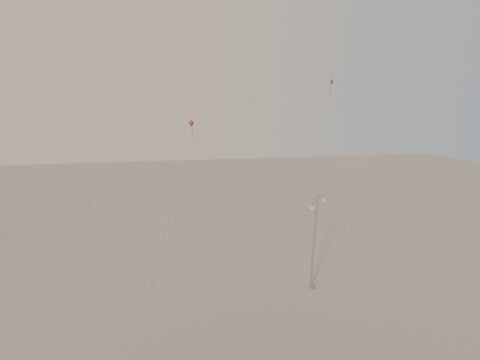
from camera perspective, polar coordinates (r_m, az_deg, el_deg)
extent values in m
plane|color=#9E9283|center=(32.26, -1.18, -16.91)|extent=(160.00, 160.00, 0.00)
cylinder|color=gray|center=(33.53, 10.93, -15.69)|extent=(0.44, 0.44, 0.30)
cylinder|color=gray|center=(31.97, 11.19, -9.39)|extent=(0.49, 0.18, 8.15)
cylinder|color=gray|center=(30.91, 12.01, -2.15)|extent=(0.14, 0.14, 0.18)
cylinder|color=gray|center=(31.10, 12.36, -2.37)|extent=(0.50, 0.21, 0.07)
cylinder|color=gray|center=(31.29, 12.70, -2.58)|extent=(0.06, 0.06, 0.30)
ellipsoid|color=beige|center=(31.32, 12.68, -2.85)|extent=(0.52, 0.52, 0.18)
cylinder|color=gray|center=(30.91, 11.47, -3.27)|extent=(0.60, 0.12, 0.07)
cylinder|color=gray|center=(30.83, 10.96, -3.67)|extent=(0.06, 0.06, 0.40)
ellipsoid|color=beige|center=(30.88, 10.95, -4.03)|extent=(0.52, 0.52, 0.18)
cylinder|color=beige|center=(40.64, -18.01, 10.43)|extent=(7.51, 12.36, 30.02)
cylinder|color=gray|center=(38.29, -23.39, -13.09)|extent=(0.06, 0.06, 0.10)
cylinder|color=beige|center=(35.74, -7.33, 9.33)|extent=(9.15, 12.15, 28.12)
cylinder|color=gray|center=(33.25, -14.10, -16.27)|extent=(0.06, 0.06, 0.10)
cylinder|color=beige|center=(40.31, -4.87, 18.99)|extent=(5.36, 10.65, 41.33)
cylinder|color=gray|center=(37.56, -7.53, -12.71)|extent=(0.06, 0.06, 0.10)
cube|color=maroon|center=(37.56, -7.43, 8.58)|extent=(0.52, 0.61, 0.76)
cylinder|color=maroon|center=(37.75, -7.29, 7.13)|extent=(0.13, 0.18, 1.26)
cylinder|color=beige|center=(32.55, -9.98, -3.93)|extent=(4.12, 11.96, 13.52)
cylinder|color=gray|center=(29.66, -13.38, -19.84)|extent=(0.06, 0.06, 0.10)
cube|color=#322D2A|center=(40.31, 13.78, 14.29)|extent=(0.27, 0.75, 0.70)
cylinder|color=#322D2A|center=(40.16, 13.56, 12.93)|extent=(0.20, 0.09, 1.30)
cylinder|color=beige|center=(39.44, 15.27, 1.48)|extent=(1.48, 3.63, 17.57)
cylinder|color=gray|center=(40.59, 16.73, -11.24)|extent=(0.06, 0.06, 0.10)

